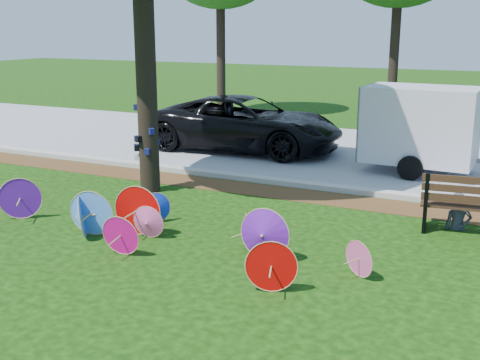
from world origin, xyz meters
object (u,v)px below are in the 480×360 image
object	(u,v)px
black_van	(245,124)
cargo_trailer	(421,125)
parasol_pile	(151,221)
person_left	(461,194)

from	to	relation	value
black_van	cargo_trailer	bearing A→B (deg)	-99.11
parasol_pile	person_left	size ratio (longest dim) A/B	5.50
cargo_trailer	person_left	distance (m)	4.37
parasol_pile	cargo_trailer	world-z (taller)	cargo_trailer
cargo_trailer	person_left	bearing A→B (deg)	-68.57
parasol_pile	black_van	xyz separation A→B (m)	(-1.87, 7.74, 0.41)
black_van	parasol_pile	bearing A→B (deg)	-168.05
parasol_pile	black_van	distance (m)	7.97
parasol_pile	person_left	bearing A→B (deg)	32.57
person_left	black_van	bearing A→B (deg)	126.26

